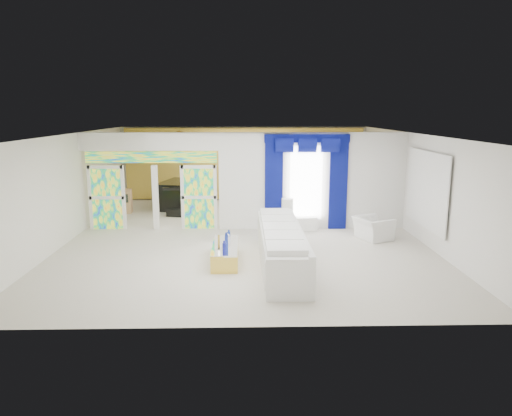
{
  "coord_description": "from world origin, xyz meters",
  "views": [
    {
      "loc": [
        -0.0,
        -13.53,
        3.64
      ],
      "look_at": [
        0.3,
        -1.2,
        1.1
      ],
      "focal_mm": 33.2,
      "sensor_mm": 36.0,
      "label": 1
    }
  ],
  "objects_px": {
    "white_sofa": "(281,248)",
    "coffee_table": "(225,253)",
    "armchair": "(373,228)",
    "grand_piano": "(184,194)",
    "console_table": "(297,223)"
  },
  "relations": [
    {
      "from": "grand_piano",
      "to": "white_sofa",
      "type": "bearing_deg",
      "value": -52.22
    },
    {
      "from": "white_sofa",
      "to": "grand_piano",
      "type": "height_order",
      "value": "grand_piano"
    },
    {
      "from": "armchair",
      "to": "grand_piano",
      "type": "height_order",
      "value": "grand_piano"
    },
    {
      "from": "white_sofa",
      "to": "coffee_table",
      "type": "height_order",
      "value": "white_sofa"
    },
    {
      "from": "coffee_table",
      "to": "console_table",
      "type": "bearing_deg",
      "value": 55.82
    },
    {
      "from": "coffee_table",
      "to": "grand_piano",
      "type": "distance_m",
      "value": 6.96
    },
    {
      "from": "white_sofa",
      "to": "coffee_table",
      "type": "relative_size",
      "value": 2.42
    },
    {
      "from": "coffee_table",
      "to": "grand_piano",
      "type": "height_order",
      "value": "grand_piano"
    },
    {
      "from": "white_sofa",
      "to": "console_table",
      "type": "relative_size",
      "value": 3.63
    },
    {
      "from": "coffee_table",
      "to": "armchair",
      "type": "height_order",
      "value": "armchair"
    },
    {
      "from": "armchair",
      "to": "white_sofa",
      "type": "bearing_deg",
      "value": 107.02
    },
    {
      "from": "coffee_table",
      "to": "grand_piano",
      "type": "bearing_deg",
      "value": 105.33
    },
    {
      "from": "white_sofa",
      "to": "coffee_table",
      "type": "distance_m",
      "value": 1.4
    },
    {
      "from": "armchair",
      "to": "grand_piano",
      "type": "distance_m",
      "value": 7.65
    },
    {
      "from": "console_table",
      "to": "grand_piano",
      "type": "xyz_separation_m",
      "value": [
        -3.94,
        3.61,
        0.3
      ]
    }
  ]
}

